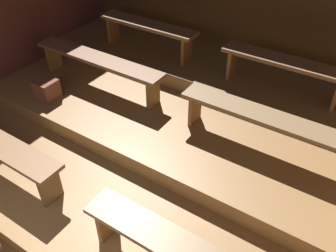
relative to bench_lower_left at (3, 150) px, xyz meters
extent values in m
cube|color=#8F6C47|center=(1.13, 0.86, -0.65)|extent=(6.30, 6.29, 0.08)
cube|color=brown|center=(1.13, 3.64, 0.75)|extent=(6.30, 0.06, 2.73)
cube|color=olive|center=(1.13, 1.50, -0.50)|extent=(5.50, 4.21, 0.23)
cube|color=olive|center=(1.13, 2.21, -0.27)|extent=(5.50, 2.79, 0.23)
cube|color=olive|center=(1.13, 2.98, -0.04)|extent=(5.50, 1.25, 0.23)
cube|color=#8A5E3B|center=(0.00, 0.00, 0.07)|extent=(1.69, 0.33, 0.05)
cube|color=brown|center=(0.72, 0.00, -0.17)|extent=(0.05, 0.26, 0.43)
cube|color=olive|center=(2.27, 0.00, 0.07)|extent=(1.69, 0.33, 0.05)
cube|color=olive|center=(1.54, 0.00, -0.17)|extent=(0.05, 0.26, 0.43)
cube|color=#8B6142|center=(-0.18, 1.85, 0.30)|extent=(2.20, 0.33, 0.05)
cube|color=olive|center=(-1.16, 1.85, 0.06)|extent=(0.05, 0.26, 0.43)
cube|color=olive|center=(0.80, 1.85, 0.06)|extent=(0.05, 0.26, 0.43)
cube|color=olive|center=(2.44, 1.85, 0.30)|extent=(2.20, 0.33, 0.05)
cube|color=#986037|center=(1.46, 1.85, 0.06)|extent=(0.05, 0.26, 0.43)
cube|color=olive|center=(0.03, 2.82, 0.53)|extent=(1.69, 0.33, 0.05)
cube|color=#955D31|center=(-0.69, 2.82, 0.29)|extent=(0.05, 0.26, 0.43)
cube|color=#955D31|center=(0.75, 2.82, 0.29)|extent=(0.05, 0.26, 0.43)
cube|color=#885F41|center=(2.24, 2.82, 0.53)|extent=(1.69, 0.33, 0.05)
cube|color=#966539|center=(1.51, 2.82, 0.29)|extent=(0.05, 0.26, 0.43)
cube|color=brown|center=(-0.59, 1.18, -0.01)|extent=(0.28, 0.28, 0.28)
camera|label=1|loc=(3.23, -1.50, 2.73)|focal=38.08mm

